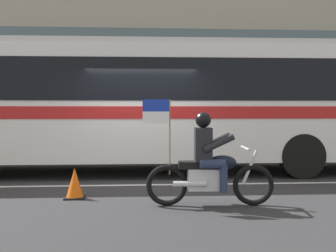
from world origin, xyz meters
The scene contains 7 objects.
ground_plane centered at (0.00, 0.00, 0.00)m, with size 60.00×60.00×0.00m, color #2B2B2D.
sidewalk_curb centered at (0.00, 5.10, 0.07)m, with size 28.00×3.80×0.15m, color gray.
lane_center_stripe centered at (0.00, -0.60, 0.00)m, with size 26.60×0.14×0.01m, color silver.
office_building_facade centered at (0.00, 7.39, 5.68)m, with size 28.00×0.89×11.35m.
transit_bus centered at (0.20, 1.19, 1.88)m, with size 12.83×2.70×3.22m.
motorcycle_with_rider centered at (1.10, -2.61, 0.67)m, with size 2.19×0.64×1.78m.
traffic_cone centered at (-1.22, -1.86, 0.26)m, with size 0.36×0.36×0.55m.
Camera 1 is at (-0.08, -9.71, 1.64)m, focal length 46.29 mm.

